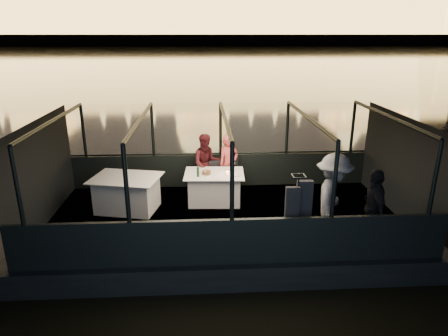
{
  "coord_description": "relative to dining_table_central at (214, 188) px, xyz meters",
  "views": [
    {
      "loc": [
        -0.51,
        -8.39,
        4.54
      ],
      "look_at": [
        0.0,
        0.4,
        1.55
      ],
      "focal_mm": 32.0,
      "sensor_mm": 36.0,
      "label": 1
    }
  ],
  "objects": [
    {
      "name": "amber_candle",
      "position": [
        0.33,
        -0.1,
        0.42
      ],
      "size": [
        0.07,
        0.07,
        0.08
      ],
      "primitive_type": "cylinder",
      "rotation": [
        0.0,
        0.0,
        -0.29
      ],
      "color": "#FF833F",
      "rests_on": "dining_table_central"
    },
    {
      "name": "embankment",
      "position": [
        0.22,
        209.15,
        0.11
      ],
      "size": [
        400.0,
        140.0,
        6.0
      ],
      "primitive_type": "cube",
      "color": "#423D33",
      "rests_on": "ground"
    },
    {
      "name": "gunwale_port",
      "position": [
        0.22,
        1.15,
        0.06
      ],
      "size": [
        8.0,
        0.08,
        0.9
      ],
      "primitive_type": "cube",
      "color": "black",
      "rests_on": "boat_deck"
    },
    {
      "name": "chair_port_left",
      "position": [
        0.09,
        0.49,
        0.06
      ],
      "size": [
        0.47,
        0.47,
        0.86
      ],
      "primitive_type": "cube",
      "rotation": [
        0.0,
        0.0,
        0.18
      ],
      "color": "black",
      "rests_on": "boat_deck"
    },
    {
      "name": "cabin_roof_glass",
      "position": [
        0.22,
        -0.85,
        1.91
      ],
      "size": [
        8.0,
        4.0,
        0.02
      ],
      "primitive_type": null,
      "color": "#99B2B2",
      "rests_on": "boat_deck"
    },
    {
      "name": "boat_deck",
      "position": [
        0.22,
        -0.85,
        -0.41
      ],
      "size": [
        8.0,
        4.0,
        0.04
      ],
      "primitive_type": "cube",
      "color": "black",
      "rests_on": "boat_hull"
    },
    {
      "name": "passenger_stripe",
      "position": [
        2.23,
        -2.22,
        0.47
      ],
      "size": [
        1.11,
        1.4,
        1.89
      ],
      "primitive_type": "imported",
      "rotation": [
        0.0,
        0.0,
        1.17
      ],
      "color": "silver",
      "rests_on": "boat_deck"
    },
    {
      "name": "cabin_glass_starboard",
      "position": [
        0.22,
        -2.85,
        1.21
      ],
      "size": [
        8.0,
        0.02,
        1.4
      ],
      "primitive_type": null,
      "color": "#99B2B2",
      "rests_on": "gunwale_starboard"
    },
    {
      "name": "person_man_maroon",
      "position": [
        -0.18,
        0.72,
        0.36
      ],
      "size": [
        0.81,
        0.66,
        1.57
      ],
      "primitive_type": "imported",
      "rotation": [
        0.0,
        0.0,
        0.1
      ],
      "color": "#421217",
      "rests_on": "boat_deck"
    },
    {
      "name": "wine_bottle",
      "position": [
        -0.4,
        -0.22,
        0.53
      ],
      "size": [
        0.07,
        0.07,
        0.29
      ],
      "primitive_type": "cylinder",
      "rotation": [
        0.0,
        0.0,
        0.07
      ],
      "color": "#14381C",
      "rests_on": "dining_table_central"
    },
    {
      "name": "river_water",
      "position": [
        0.22,
        79.15,
        -0.89
      ],
      "size": [
        500.0,
        500.0,
        0.0
      ],
      "primitive_type": "plane",
      "color": "black",
      "rests_on": "ground"
    },
    {
      "name": "dining_table_central",
      "position": [
        0.0,
        0.0,
        0.0
      ],
      "size": [
        1.5,
        1.12,
        0.77
      ],
      "primitive_type": "cube",
      "rotation": [
        0.0,
        0.0,
        -0.05
      ],
      "color": "silver",
      "rests_on": "boat_deck"
    },
    {
      "name": "end_wall_aft",
      "position": [
        4.22,
        -0.85,
        0.76
      ],
      "size": [
        0.02,
        4.0,
        2.3
      ],
      "primitive_type": null,
      "color": "black",
      "rests_on": "boat_deck"
    },
    {
      "name": "wine_glass_white",
      "position": [
        -0.22,
        -0.23,
        0.48
      ],
      "size": [
        0.07,
        0.07,
        0.18
      ],
      "primitive_type": null,
      "rotation": [
        0.0,
        0.0,
        0.18
      ],
      "color": "silver",
      "rests_on": "dining_table_central"
    },
    {
      "name": "end_wall_fore",
      "position": [
        -3.78,
        -0.85,
        0.76
      ],
      "size": [
        0.02,
        4.0,
        2.3
      ],
      "primitive_type": null,
      "color": "black",
      "rests_on": "boat_deck"
    },
    {
      "name": "plate_near",
      "position": [
        0.52,
        -0.16,
        0.39
      ],
      "size": [
        0.29,
        0.29,
        0.02
      ],
      "primitive_type": "cylinder",
      "rotation": [
        0.0,
        0.0,
        0.17
      ],
      "color": "silver",
      "rests_on": "dining_table_central"
    },
    {
      "name": "passenger_dark",
      "position": [
        3.01,
        -2.33,
        0.47
      ],
      "size": [
        0.49,
        0.98,
        1.61
      ],
      "primitive_type": "imported",
      "rotation": [
        0.0,
        0.0,
        4.62
      ],
      "color": "black",
      "rests_on": "boat_deck"
    },
    {
      "name": "person_woman_coral",
      "position": [
        0.41,
        0.72,
        0.36
      ],
      "size": [
        0.66,
        0.56,
        1.54
      ],
      "primitive_type": "imported",
      "rotation": [
        0.0,
        0.0,
        0.41
      ],
      "color": "#CF4C4B",
      "rests_on": "boat_deck"
    },
    {
      "name": "bread_basket",
      "position": [
        -0.19,
        -0.06,
        0.42
      ],
      "size": [
        0.26,
        0.26,
        0.09
      ],
      "primitive_type": "cylinder",
      "rotation": [
        0.0,
        0.0,
        0.26
      ],
      "color": "brown",
      "rests_on": "dining_table_central"
    },
    {
      "name": "cabin_glass_port",
      "position": [
        0.22,
        1.15,
        1.21
      ],
      "size": [
        8.0,
        0.02,
        1.4
      ],
      "primitive_type": null,
      "color": "#99B2B2",
      "rests_on": "gunwale_port"
    },
    {
      "name": "canopy_ribs",
      "position": [
        0.22,
        -0.85,
        0.76
      ],
      "size": [
        8.0,
        4.0,
        2.3
      ],
      "primitive_type": null,
      "color": "black",
      "rests_on": "boat_deck"
    },
    {
      "name": "dining_table_aft",
      "position": [
        -2.09,
        -0.33,
        0.0
      ],
      "size": [
        1.77,
        1.44,
        0.83
      ],
      "primitive_type": "cube",
      "rotation": [
        0.0,
        0.0,
        -0.22
      ],
      "color": "white",
      "rests_on": "boat_deck"
    },
    {
      "name": "gunwale_starboard",
      "position": [
        0.22,
        -2.85,
        0.06
      ],
      "size": [
        8.0,
        0.08,
        0.9
      ],
      "primitive_type": "cube",
      "color": "black",
      "rests_on": "boat_deck"
    },
    {
      "name": "wine_glass_red",
      "position": [
        0.5,
        0.15,
        0.48
      ],
      "size": [
        0.09,
        0.09,
        0.21
      ],
      "primitive_type": null,
      "rotation": [
        0.0,
        0.0,
        -0.24
      ],
      "color": "silver",
      "rests_on": "dining_table_central"
    },
    {
      "name": "boat_hull",
      "position": [
        0.22,
        -0.85,
        -0.89
      ],
      "size": [
        8.6,
        4.4,
        1.0
      ],
      "primitive_type": "cube",
      "color": "black",
      "rests_on": "river_water"
    },
    {
      "name": "plate_far",
      "position": [
        -0.23,
        0.13,
        0.39
      ],
      "size": [
        0.25,
        0.25,
        0.02
      ],
      "primitive_type": "cylinder",
      "rotation": [
        0.0,
        0.0,
        -0.03
      ],
      "color": "silver",
      "rests_on": "dining_table_central"
    },
    {
      "name": "coat_stand",
      "position": [
        1.44,
        -2.6,
        0.51
      ],
      "size": [
        0.56,
        0.51,
        1.65
      ],
      "primitive_type": null,
      "rotation": [
        0.0,
        0.0,
        -0.39
      ],
      "color": "black",
      "rests_on": "boat_deck"
    },
    {
      "name": "chair_port_right",
      "position": [
        0.43,
        0.57,
        0.06
      ],
      "size": [
        0.49,
        0.49,
        0.98
      ],
      "primitive_type": "cube",
      "rotation": [
        0.0,
        0.0,
        -0.07
      ],
      "color": "black",
      "rests_on": "boat_deck"
    }
  ]
}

